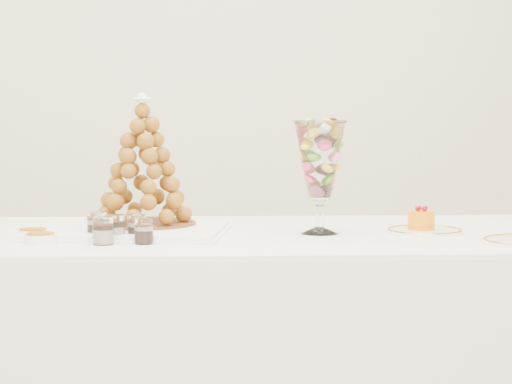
{
  "coord_description": "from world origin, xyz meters",
  "views": [
    {
      "loc": [
        -0.08,
        -2.61,
        1.21
      ],
      "look_at": [
        0.1,
        0.22,
        0.96
      ],
      "focal_mm": 70.0,
      "sensor_mm": 36.0,
      "label": 1
    }
  ],
  "objects": [
    {
      "name": "buffet_table",
      "position": [
        0.08,
        0.24,
        0.42
      ],
      "size": [
        2.23,
        0.93,
        0.84
      ],
      "rotation": [
        0.0,
        0.0,
        -0.02
      ],
      "color": "white",
      "rests_on": "ground"
    },
    {
      "name": "lace_tray",
      "position": [
        -0.26,
        0.25,
        0.85
      ],
      "size": [
        0.59,
        0.48,
        0.02
      ],
      "primitive_type": "cube",
      "rotation": [
        0.0,
        0.0,
        -0.15
      ],
      "color": "white",
      "rests_on": "buffet_table"
    },
    {
      "name": "macaron_vase",
      "position": [
        0.29,
        0.21,
        1.05
      ],
      "size": [
        0.15,
        0.15,
        0.32
      ],
      "color": "white",
      "rests_on": "buffet_table"
    },
    {
      "name": "cake_plate",
      "position": [
        0.59,
        0.2,
        0.85
      ],
      "size": [
        0.22,
        0.22,
        0.01
      ],
      "primitive_type": "cylinder",
      "color": "white",
      "rests_on": "buffet_table"
    },
    {
      "name": "verrine_a",
      "position": [
        -0.34,
        0.15,
        0.88
      ],
      "size": [
        0.06,
        0.06,
        0.07
      ],
      "primitive_type": "cylinder",
      "rotation": [
        0.0,
        0.0,
        -0.14
      ],
      "color": "white",
      "rests_on": "buffet_table"
    },
    {
      "name": "verrine_b",
      "position": [
        -0.29,
        0.1,
        0.88
      ],
      "size": [
        0.05,
        0.05,
        0.07
      ],
      "primitive_type": "cylinder",
      "rotation": [
        0.0,
        0.0,
        -0.03
      ],
      "color": "white",
      "rests_on": "buffet_table"
    },
    {
      "name": "verrine_c",
      "position": [
        -0.23,
        0.12,
        0.87
      ],
      "size": [
        0.06,
        0.06,
        0.07
      ],
      "primitive_type": "cylinder",
      "rotation": [
        0.0,
        0.0,
        -0.19
      ],
      "color": "white",
      "rests_on": "buffet_table"
    },
    {
      "name": "verrine_d",
      "position": [
        -0.31,
        0.02,
        0.88
      ],
      "size": [
        0.07,
        0.07,
        0.07
      ],
      "primitive_type": "cylinder",
      "rotation": [
        0.0,
        0.0,
        0.22
      ],
      "color": "white",
      "rests_on": "buffet_table"
    },
    {
      "name": "verrine_e",
      "position": [
        -0.21,
        0.03,
        0.87
      ],
      "size": [
        0.05,
        0.05,
        0.07
      ],
      "primitive_type": "cylinder",
      "rotation": [
        0.0,
        0.0,
        -0.08
      ],
      "color": "white",
      "rests_on": "buffet_table"
    },
    {
      "name": "ramekin_back",
      "position": [
        -0.52,
        0.15,
        0.85
      ],
      "size": [
        0.08,
        0.08,
        0.03
      ],
      "primitive_type": "cylinder",
      "color": "white",
      "rests_on": "buffet_table"
    },
    {
      "name": "ramekin_front",
      "position": [
        -0.48,
        0.05,
        0.85
      ],
      "size": [
        0.08,
        0.08,
        0.03
      ],
      "primitive_type": "cylinder",
      "color": "white",
      "rests_on": "buffet_table"
    },
    {
      "name": "croquembouche",
      "position": [
        -0.22,
        0.32,
        1.05
      ],
      "size": [
        0.31,
        0.31,
        0.38
      ],
      "rotation": [
        0.0,
        0.0,
        -0.15
      ],
      "color": "brown",
      "rests_on": "lace_tray"
    },
    {
      "name": "mousse_cake",
      "position": [
        0.58,
        0.21,
        0.88
      ],
      "size": [
        0.08,
        0.08,
        0.07
      ],
      "color": "orange",
      "rests_on": "cake_plate"
    }
  ]
}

